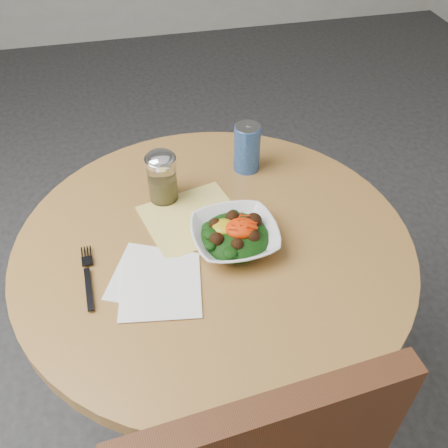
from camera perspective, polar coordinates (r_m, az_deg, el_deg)
name	(u,v)px	position (r m, az deg, el deg)	size (l,w,h in m)	color
ground	(217,402)	(1.74, -0.81, -19.65)	(6.00, 6.00, 0.00)	#2A2A2C
table	(215,296)	(1.28, -1.05, -8.22)	(0.90, 0.90, 0.75)	black
cloth_napkin	(193,218)	(1.18, -3.57, 0.64)	(0.22, 0.20, 0.00)	yellow
paper_napkins	(157,282)	(1.05, -7.70, -6.55)	(0.22, 0.24, 0.00)	white
salad_bowl	(235,235)	(1.10, 1.24, -1.31)	(0.20, 0.20, 0.07)	white
fork	(88,275)	(1.09, -15.29, -5.63)	(0.03, 0.18, 0.00)	black
spice_shaker	(162,177)	(1.21, -7.10, 5.34)	(0.07, 0.07, 0.13)	silver
beverage_can	(247,148)	(1.30, 2.65, 8.71)	(0.07, 0.07, 0.13)	#0D2F96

